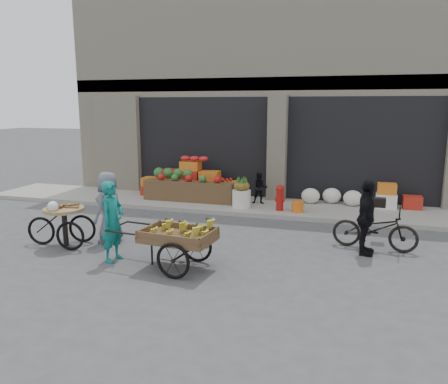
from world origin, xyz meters
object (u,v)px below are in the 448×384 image
(fire_hydrant, at_px, (280,197))
(vendor_grey, at_px, (109,207))
(pineapple_bin, at_px, (241,199))
(orange_bucket, at_px, (298,207))
(tricycle_cart, at_px, (64,220))
(cyclist, at_px, (366,218))
(bicycle, at_px, (375,228))
(banana_cart, at_px, (176,234))
(vendor_woman, at_px, (113,221))
(seated_person, at_px, (260,188))

(fire_hydrant, relative_size, vendor_grey, 0.45)
(pineapple_bin, distance_m, orange_bucket, 1.61)
(tricycle_cart, bearing_deg, cyclist, 2.40)
(pineapple_bin, relative_size, cyclist, 0.34)
(orange_bucket, bearing_deg, vendor_grey, -136.95)
(orange_bucket, xyz_separation_m, tricycle_cart, (-4.47, -3.95, 0.30))
(bicycle, bearing_deg, orange_bucket, 46.22)
(banana_cart, bearing_deg, vendor_woman, -175.84)
(seated_person, bearing_deg, cyclist, -59.74)
(tricycle_cart, bearing_deg, bicycle, 5.48)
(vendor_woman, bearing_deg, pineapple_bin, -11.75)
(fire_hydrant, distance_m, cyclist, 3.52)
(vendor_grey, xyz_separation_m, cyclist, (5.37, 0.74, -0.02))
(cyclist, bearing_deg, tricycle_cart, 108.46)
(banana_cart, distance_m, cyclist, 3.81)
(fire_hydrant, bearing_deg, pineapple_bin, 177.40)
(banana_cart, height_order, tricycle_cart, tricycle_cart)
(seated_person, distance_m, vendor_grey, 4.84)
(pineapple_bin, distance_m, banana_cart, 4.62)
(vendor_grey, bearing_deg, cyclist, 104.86)
(vendor_woman, xyz_separation_m, tricycle_cart, (-1.48, 0.51, -0.22))
(vendor_grey, bearing_deg, bicycle, 108.59)
(bicycle, bearing_deg, fire_hydrant, 52.31)
(fire_hydrant, height_order, vendor_grey, vendor_grey)
(seated_person, distance_m, bicycle, 4.31)
(vendor_grey, bearing_deg, seated_person, 156.04)
(tricycle_cart, height_order, cyclist, cyclist)
(fire_hydrant, bearing_deg, vendor_grey, -132.37)
(vendor_woman, xyz_separation_m, bicycle, (4.87, 2.16, -0.33))
(banana_cart, relative_size, vendor_grey, 1.46)
(pineapple_bin, height_order, vendor_woman, vendor_woman)
(seated_person, height_order, vendor_grey, vendor_grey)
(fire_hydrant, height_order, bicycle, bicycle)
(bicycle, bearing_deg, cyclist, 160.40)
(seated_person, height_order, bicycle, seated_person)
(fire_hydrant, height_order, banana_cart, banana_cart)
(orange_bucket, xyz_separation_m, vendor_woman, (-2.99, -4.47, 0.52))
(tricycle_cart, xyz_separation_m, vendor_grey, (0.78, 0.51, 0.22))
(pineapple_bin, height_order, fire_hydrant, fire_hydrant)
(pineapple_bin, xyz_separation_m, cyclist, (3.28, -2.80, 0.40))
(seated_person, height_order, vendor_woman, vendor_woman)
(seated_person, height_order, banana_cart, seated_person)
(fire_hydrant, xyz_separation_m, tricycle_cart, (-3.97, -4.00, 0.06))
(banana_cart, bearing_deg, seated_person, 90.98)
(vendor_grey, bearing_deg, orange_bucket, 140.06)
(pineapple_bin, xyz_separation_m, vendor_grey, (-2.09, -3.54, 0.41))
(orange_bucket, distance_m, seated_person, 1.42)
(orange_bucket, distance_m, banana_cart, 4.83)
(seated_person, bearing_deg, orange_bucket, -40.26)
(pineapple_bin, xyz_separation_m, bicycle, (3.48, -2.40, 0.08))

